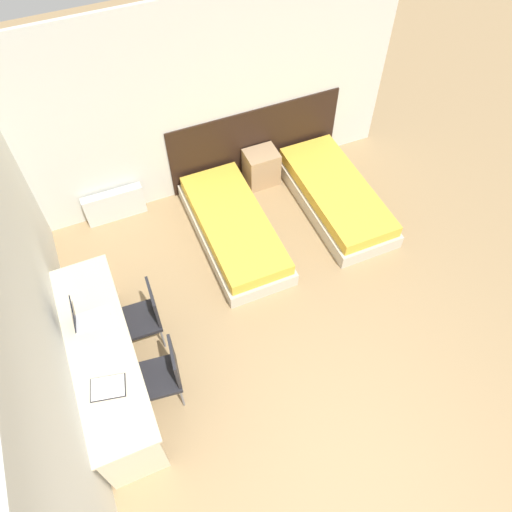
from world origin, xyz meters
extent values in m
plane|color=#9E7F56|center=(0.00, 0.00, 0.00)|extent=(20.00, 20.00, 0.00)
cube|color=silver|center=(0.00, 4.11, 1.35)|extent=(5.39, 0.05, 2.70)
cube|color=silver|center=(-2.22, 2.04, 1.35)|extent=(0.05, 5.08, 2.70)
cube|color=black|center=(0.77, 4.07, 0.54)|extent=(2.48, 0.03, 1.09)
cube|color=beige|center=(0.02, 3.02, 0.10)|extent=(0.88, 2.03, 0.20)
cube|color=gold|center=(0.02, 3.02, 0.29)|extent=(0.80, 1.95, 0.17)
cube|color=beige|center=(1.52, 3.02, 0.10)|extent=(0.88, 2.03, 0.20)
cube|color=gold|center=(1.52, 3.02, 0.29)|extent=(0.80, 1.95, 0.17)
cube|color=tan|center=(0.77, 3.86, 0.26)|extent=(0.45, 0.36, 0.53)
cube|color=silver|center=(-1.31, 3.99, 0.23)|extent=(0.79, 0.12, 0.46)
cube|color=beige|center=(-1.89, 1.68, 0.74)|extent=(0.61, 2.19, 0.04)
cube|color=beige|center=(-1.89, 0.60, 0.36)|extent=(0.55, 0.04, 0.73)
cube|color=beige|center=(-1.89, 2.76, 0.36)|extent=(0.55, 0.04, 0.73)
cube|color=#232328|center=(-1.46, 2.04, 0.41)|extent=(0.44, 0.44, 0.05)
cube|color=#232328|center=(-1.26, 2.03, 0.66)|extent=(0.05, 0.38, 0.45)
cylinder|color=slate|center=(-1.65, 1.87, 0.19)|extent=(0.02, 0.02, 0.38)
cylinder|color=slate|center=(-1.63, 2.23, 0.19)|extent=(0.02, 0.02, 0.38)
cylinder|color=slate|center=(-1.29, 1.85, 0.19)|extent=(0.02, 0.02, 0.38)
cylinder|color=slate|center=(-1.27, 2.21, 0.19)|extent=(0.02, 0.02, 0.38)
cube|color=#232328|center=(-1.46, 1.32, 0.41)|extent=(0.47, 0.47, 0.05)
cube|color=#232328|center=(-1.27, 1.30, 0.66)|extent=(0.08, 0.38, 0.45)
cylinder|color=slate|center=(-1.66, 1.16, 0.19)|extent=(0.02, 0.02, 0.38)
cylinder|color=slate|center=(-1.62, 1.52, 0.19)|extent=(0.02, 0.02, 0.38)
cylinder|color=slate|center=(-1.30, 1.12, 0.19)|extent=(0.02, 0.02, 0.38)
cylinder|color=slate|center=(-1.26, 1.48, 0.19)|extent=(0.02, 0.02, 0.38)
cube|color=silver|center=(-1.89, 2.01, 0.77)|extent=(0.36, 0.22, 0.02)
cube|color=black|center=(-2.03, 2.01, 0.95)|extent=(0.09, 0.21, 0.35)
cube|color=black|center=(-1.90, 1.24, 0.77)|extent=(0.36, 0.29, 0.01)
cube|color=white|center=(-1.90, 1.24, 0.78)|extent=(0.34, 0.27, 0.01)
camera|label=1|loc=(-1.35, -0.92, 5.14)|focal=35.00mm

